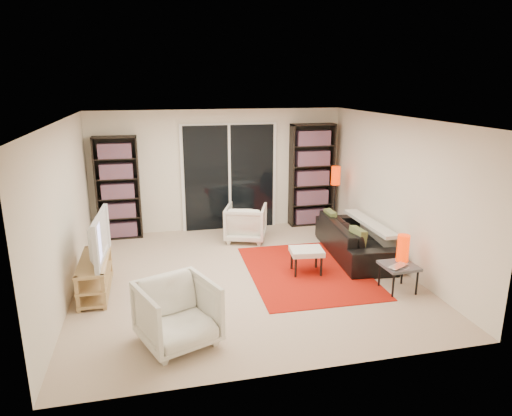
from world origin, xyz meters
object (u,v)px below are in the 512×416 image
(armchair_front, at_px, (178,314))
(sofa, at_px, (354,238))
(bookshelf_left, at_px, (118,188))
(floor_lamp, at_px, (335,183))
(armchair_back, at_px, (246,223))
(side_table, at_px, (399,268))
(bookshelf_right, at_px, (312,175))
(ottoman, at_px, (307,253))
(tv_stand, at_px, (95,275))

(armchair_front, bearing_deg, sofa, 12.34)
(bookshelf_left, distance_m, sofa, 4.45)
(bookshelf_left, height_order, floor_lamp, bookshelf_left)
(armchair_back, xyz_separation_m, side_table, (1.68, -2.64, 0.01))
(bookshelf_right, xyz_separation_m, ottoman, (-0.93, -2.43, -0.71))
(bookshelf_left, bearing_deg, tv_stand, -95.45)
(bookshelf_left, relative_size, tv_stand, 1.62)
(sofa, xyz_separation_m, ottoman, (-1.06, -0.56, 0.04))
(tv_stand, xyz_separation_m, armchair_front, (1.06, -1.58, 0.11))
(bookshelf_left, bearing_deg, side_table, -39.75)
(bookshelf_left, bearing_deg, sofa, -25.21)
(bookshelf_left, distance_m, armchair_back, 2.49)
(bookshelf_left, xyz_separation_m, armchair_back, (2.31, -0.68, -0.63))
(armchair_back, height_order, armchair_front, armchair_front)
(bookshelf_right, distance_m, ottoman, 2.70)
(armchair_back, xyz_separation_m, armchair_front, (-1.48, -3.32, 0.03))
(bookshelf_right, relative_size, armchair_front, 2.56)
(sofa, xyz_separation_m, side_table, (0.01, -1.45, 0.05))
(tv_stand, bearing_deg, armchair_front, -56.16)
(sofa, bearing_deg, bookshelf_left, 69.70)
(armchair_front, height_order, side_table, armchair_front)
(armchair_front, distance_m, side_table, 3.23)
(sofa, xyz_separation_m, armchair_front, (-3.15, -2.12, 0.07))
(bookshelf_right, height_order, side_table, bookshelf_right)
(bookshelf_right, xyz_separation_m, armchair_front, (-3.02, -4.00, -0.68))
(bookshelf_left, height_order, bookshelf_right, bookshelf_right)
(tv_stand, xyz_separation_m, floor_lamp, (4.36, 1.83, 0.74))
(bookshelf_right, distance_m, side_table, 3.40)
(bookshelf_right, bearing_deg, ottoman, -111.00)
(floor_lamp, bearing_deg, sofa, -96.83)
(bookshelf_right, bearing_deg, sofa, -86.07)
(ottoman, bearing_deg, tv_stand, 179.71)
(ottoman, distance_m, floor_lamp, 2.31)
(armchair_front, relative_size, side_table, 1.70)
(bookshelf_right, distance_m, tv_stand, 4.81)
(bookshelf_right, distance_m, armchair_front, 5.05)
(side_table, bearing_deg, armchair_front, -167.91)
(sofa, distance_m, side_table, 1.45)
(bookshelf_right, relative_size, side_table, 4.36)
(bookshelf_left, relative_size, sofa, 0.94)
(sofa, relative_size, floor_lamp, 1.57)
(sofa, xyz_separation_m, floor_lamp, (0.16, 1.29, 0.70))
(ottoman, relative_size, floor_lamp, 0.41)
(floor_lamp, bearing_deg, bookshelf_right, 116.10)
(armchair_back, xyz_separation_m, ottoman, (0.60, -1.75, -0.00))
(bookshelf_right, height_order, armchair_back, bookshelf_right)
(sofa, height_order, armchair_back, armchair_back)
(ottoman, bearing_deg, side_table, -39.64)
(side_table, bearing_deg, tv_stand, 167.88)
(armchair_back, height_order, floor_lamp, floor_lamp)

